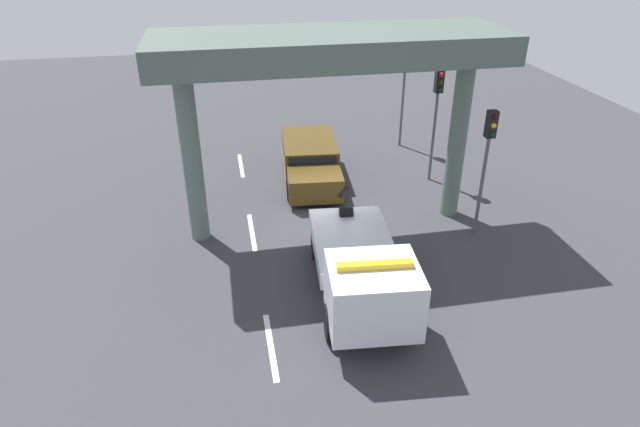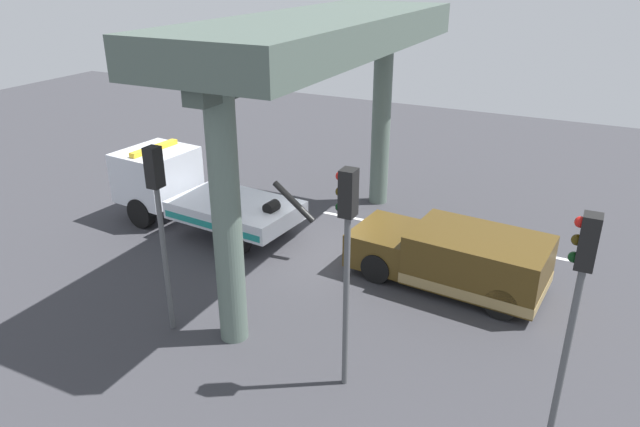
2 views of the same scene
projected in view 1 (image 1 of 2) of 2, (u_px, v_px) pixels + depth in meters
ground_plane at (330, 226)px, 19.97m from camera, size 60.00×40.00×0.10m
lane_stripe_west at (241, 165)px, 24.63m from camera, size 2.60×0.16×0.01m
lane_stripe_mid at (252, 232)px, 19.47m from camera, size 2.60×0.16×0.01m
lane_stripe_east at (271, 346)px, 14.31m from camera, size 2.60×0.16×0.01m
tow_truck_white at (363, 272)px, 15.19m from camera, size 7.33×2.91×2.46m
towed_van_green at (310, 162)px, 23.02m from camera, size 5.37×2.62×1.58m
overpass_structure at (331, 60)px, 17.09m from camera, size 3.60×11.26×6.81m
traffic_light_near at (405, 78)px, 25.17m from camera, size 0.39×0.32×4.59m
traffic_light_far at (437, 102)px, 21.70m from camera, size 0.39×0.32×4.69m
traffic_light_mid at (488, 147)px, 17.90m from camera, size 0.39×0.32×4.49m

